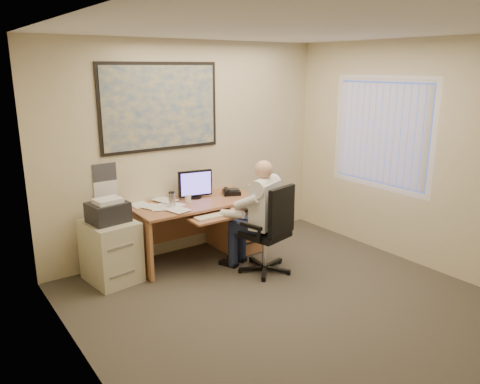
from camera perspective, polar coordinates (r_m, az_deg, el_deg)
room_shell at (r=4.31m, az=8.72°, el=1.13°), size 4.00×4.50×2.70m
desk at (r=6.12m, az=-2.69°, el=-3.39°), size 1.60×0.97×1.10m
world_map at (r=5.83m, az=-9.63°, el=10.18°), size 1.56×0.03×1.06m
wall_calendar at (r=5.68m, az=-16.11°, el=1.28°), size 0.28×0.01×0.42m
window_blinds at (r=6.25m, az=16.81°, el=6.85°), size 0.06×1.40×1.30m
filing_cabinet at (r=5.51m, az=-15.50°, el=-6.32°), size 0.58×0.66×0.98m
office_chair at (r=5.55m, az=3.29°, el=-6.78°), size 0.77×0.77×1.08m
person at (r=5.49m, az=2.92°, el=-3.02°), size 0.83×0.95×1.35m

